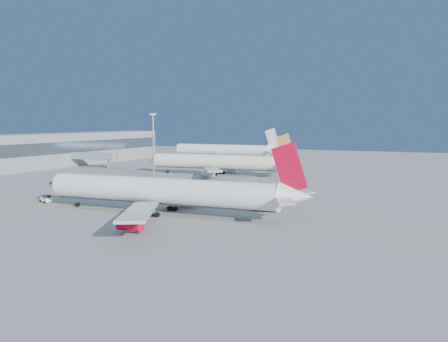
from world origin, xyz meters
The scene contains 9 objects.
ground centered at (0.00, 0.00, 0.00)m, with size 500.00×500.00×0.00m, color slate.
terminal centered at (-114.93, 85.00, 7.51)m, with size 18.40×110.00×15.00m.
jet_bridge centered at (-93.11, 72.00, 5.17)m, with size 23.60×3.60×6.90m.
taxiway_lines centered at (-14.71, 6.34, 0.01)m, with size 118.86×140.00×0.02m.
airliner_virgin centered at (-6.18, -9.09, 5.01)m, with size 67.30×60.46×16.61m.
airliner_etihad centered at (-30.77, 69.35, 4.96)m, with size 62.41×57.47×16.28m.
airliner_third centered at (-60.77, 137.69, 5.21)m, with size 64.11×59.16×17.21m.
pushback_tug centered at (-42.00, -8.63, 0.92)m, with size 3.91×3.08×1.98m.
light_mast centered at (-50.27, 53.42, 14.00)m, with size 2.05×2.05×23.72m.
Camera 1 is at (52.58, -102.85, 20.66)m, focal length 40.00 mm.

